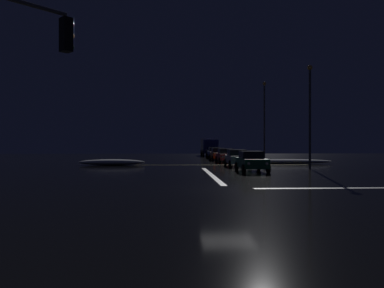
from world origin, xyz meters
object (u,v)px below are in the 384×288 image
object	(u,v)px
box_truck	(209,146)
streetlamp_right_far	(264,116)
sedan_red	(226,155)
sedan_blue	(215,153)
sedan_black	(213,152)
streetlamp_right_near	(310,109)
sedan_green	(251,161)
sedan_silver	(237,158)
sedan_orange	(218,154)

from	to	relation	value
box_truck	streetlamp_right_far	bearing A→B (deg)	-73.89
box_truck	sedan_red	bearing A→B (deg)	-90.84
sedan_blue	box_truck	bearing A→B (deg)	88.49
sedan_black	streetlamp_right_near	size ratio (longest dim) A/B	0.49
sedan_green	sedan_blue	size ratio (longest dim) A/B	1.00
sedan_silver	streetlamp_right_far	distance (m)	14.34
sedan_silver	sedan_orange	distance (m)	12.16
sedan_orange	sedan_blue	distance (m)	6.35
sedan_orange	streetlamp_right_near	xyz separation A→B (m)	(5.94, -15.93, 4.32)
sedan_green	sedan_silver	xyz separation A→B (m)	(0.03, 6.70, 0.00)
sedan_silver	sedan_red	distance (m)	6.66
streetlamp_right_near	sedan_blue	bearing A→B (deg)	104.42
sedan_green	sedan_silver	world-z (taller)	same
sedan_green	streetlamp_right_far	distance (m)	20.37
sedan_green	sedan_orange	size ratio (longest dim) A/B	1.00
sedan_green	streetlamp_right_far	bearing A→B (deg)	73.38
box_truck	sedan_blue	bearing A→B (deg)	-91.51
streetlamp_right_near	sedan_green	bearing A→B (deg)	-152.56
sedan_red	sedan_blue	distance (m)	11.84
sedan_green	sedan_black	bearing A→B (deg)	89.57
sedan_silver	sedan_black	bearing A→B (deg)	89.51
sedan_red	streetlamp_right_far	bearing A→B (deg)	44.05
sedan_blue	streetlamp_right_near	world-z (taller)	streetlamp_right_near
sedan_orange	streetlamp_right_near	bearing A→B (deg)	-69.55
sedan_orange	sedan_green	bearing A→B (deg)	-89.12
sedan_black	box_truck	bearing A→B (deg)	89.85
sedan_red	sedan_orange	xyz separation A→B (m)	(-0.18, 5.49, 0.00)
sedan_green	sedan_orange	xyz separation A→B (m)	(-0.29, 18.86, 0.00)
sedan_silver	box_truck	xyz separation A→B (m)	(0.22, 30.93, 0.91)
sedan_black	box_truck	world-z (taller)	box_truck
sedan_black	sedan_blue	bearing A→B (deg)	-93.10
streetlamp_right_far	box_truck	bearing A→B (deg)	106.11
sedan_blue	box_truck	distance (m)	12.46
sedan_blue	box_truck	xyz separation A→B (m)	(0.33, 12.43, 0.91)
sedan_green	streetlamp_right_far	xyz separation A→B (m)	(5.65, 18.93, 4.94)
sedan_blue	sedan_silver	bearing A→B (deg)	-89.68
sedan_red	sedan_black	world-z (taller)	same
sedan_orange	sedan_silver	bearing A→B (deg)	-88.52
sedan_silver	box_truck	size ratio (longest dim) A/B	0.52
sedan_orange	sedan_black	distance (m)	12.06
sedan_blue	streetlamp_right_far	xyz separation A→B (m)	(5.73, -6.27, 4.94)
box_truck	streetlamp_right_far	distance (m)	19.87
sedan_silver	box_truck	distance (m)	30.94
sedan_blue	streetlamp_right_near	distance (m)	23.40
sedan_orange	box_truck	distance (m)	18.80
sedan_green	sedan_black	size ratio (longest dim) A/B	1.00
streetlamp_right_far	sedan_blue	bearing A→B (deg)	132.41
box_truck	sedan_black	bearing A→B (deg)	-90.15
sedan_silver	sedan_black	xyz separation A→B (m)	(0.21, 24.21, 0.00)
sedan_green	streetlamp_right_near	size ratio (longest dim) A/B	0.49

